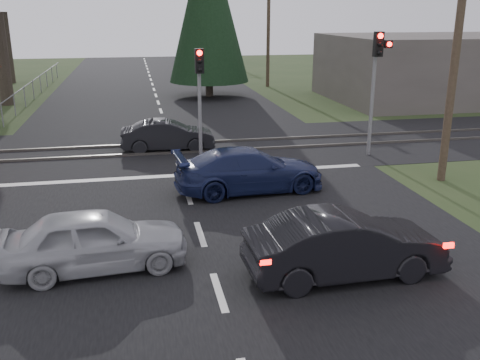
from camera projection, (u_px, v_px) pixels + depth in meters
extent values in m
plane|color=#263719|center=(219.00, 292.00, 10.74)|extent=(120.00, 120.00, 0.00)
cube|color=black|center=(177.00, 162.00, 20.09)|extent=(14.00, 100.00, 0.01)
cube|color=black|center=(173.00, 149.00, 21.96)|extent=(120.00, 8.00, 0.01)
cube|color=silver|center=(182.00, 175.00, 18.40)|extent=(13.00, 0.35, 0.00)
cube|color=#59544C|center=(175.00, 153.00, 21.20)|extent=(120.00, 0.12, 0.10)
cube|color=#59544C|center=(172.00, 143.00, 22.70)|extent=(120.00, 0.12, 0.10)
cylinder|color=slate|center=(372.00, 107.00, 20.54)|extent=(0.14, 0.14, 3.80)
cube|color=black|center=(378.00, 44.00, 19.66)|extent=(0.32, 0.24, 0.90)
sphere|color=#FF0C07|center=(381.00, 36.00, 19.45)|extent=(0.20, 0.20, 0.20)
sphere|color=black|center=(380.00, 44.00, 19.54)|extent=(0.18, 0.18, 0.18)
sphere|color=black|center=(379.00, 53.00, 19.63)|extent=(0.18, 0.18, 0.18)
cube|color=black|center=(388.00, 44.00, 19.73)|extent=(0.28, 0.22, 0.28)
sphere|color=#FF0C07|center=(389.00, 44.00, 19.62)|extent=(0.18, 0.18, 0.18)
cylinder|color=slate|center=(200.00, 115.00, 20.54)|extent=(0.14, 0.14, 3.20)
cube|color=black|center=(199.00, 61.00, 19.76)|extent=(0.32, 0.24, 0.90)
sphere|color=#FF0C07|center=(200.00, 53.00, 19.55)|extent=(0.20, 0.20, 0.20)
sphere|color=black|center=(200.00, 61.00, 19.64)|extent=(0.18, 0.18, 0.18)
sphere|color=black|center=(200.00, 70.00, 19.73)|extent=(0.18, 0.18, 0.18)
cylinder|color=#4C3D2D|center=(457.00, 42.00, 16.57)|extent=(0.26, 0.26, 9.00)
cylinder|color=#4C3D2D|center=(268.00, 25.00, 39.03)|extent=(0.26, 0.26, 9.00)
cylinder|color=#4C3D2D|center=(216.00, 20.00, 62.41)|extent=(0.26, 0.26, 9.00)
cylinder|color=#473D33|center=(2.00, 59.00, 31.64)|extent=(0.80, 0.80, 5.40)
cylinder|color=#473D33|center=(6.00, 48.00, 41.56)|extent=(0.80, 0.80, 5.40)
cylinder|color=#473D33|center=(209.00, 81.00, 35.41)|extent=(0.50, 0.50, 2.00)
cone|color=black|center=(208.00, 2.00, 33.91)|extent=(5.20, 5.20, 10.00)
cube|color=#59514C|center=(443.00, 67.00, 34.06)|extent=(14.00, 10.00, 4.00)
imported|color=black|center=(345.00, 245.00, 11.23)|extent=(4.27, 1.63, 1.39)
imported|color=#9D9FA5|center=(95.00, 240.00, 11.54)|extent=(4.08, 1.91, 1.35)
imported|color=#161E44|center=(249.00, 170.00, 16.65)|extent=(4.80, 2.27, 1.35)
imported|color=black|center=(168.00, 136.00, 21.59)|extent=(3.77, 1.43, 1.23)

